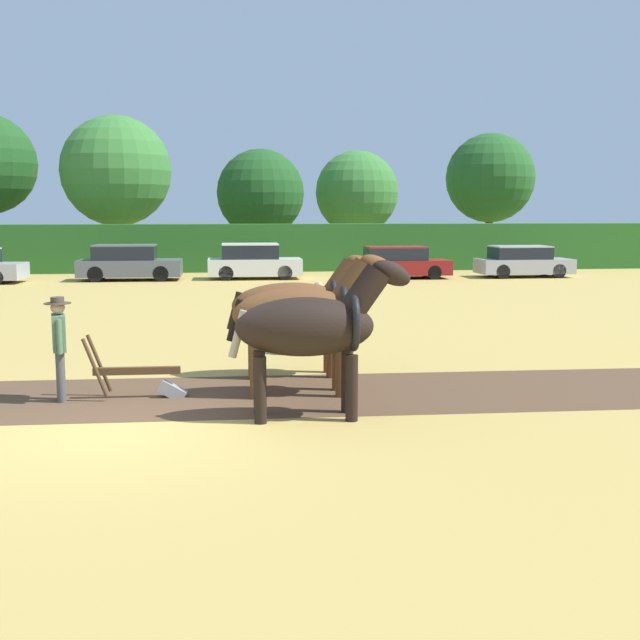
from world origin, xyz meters
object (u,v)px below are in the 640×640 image
tree_far_right (490,178)px  farmer_at_plow (59,341)px  plow (145,378)px  tree_center (116,171)px  parked_car_center_right (253,262)px  parked_car_far_right (523,262)px  farmer_beside_team (318,313)px  draft_horse_trail_left (298,305)px  parked_car_right (399,263)px  tree_center_right (261,193)px  draft_horse_lead_right (304,314)px  tree_right (357,193)px  draft_horse_lead_left (313,327)px  parked_car_center (129,263)px

tree_far_right → farmer_at_plow: (-18.27, -32.84, -3.89)m
plow → tree_center: bearing=99.0°
parked_car_center_right → parked_car_far_right: 12.22m
farmer_beside_team → draft_horse_trail_left: bearing=-113.4°
farmer_at_plow → farmer_beside_team: bearing=26.9°
parked_car_right → parked_car_far_right: size_ratio=1.03×
farmer_beside_team → parked_car_right: farmer_beside_team is taller
tree_far_right → farmer_at_plow: 37.78m
parked_car_far_right → draft_horse_trail_left: bearing=-121.5°
tree_center_right → draft_horse_lead_right: 31.88m
tree_center_right → tree_far_right: (13.45, 1.08, 0.92)m
plow → farmer_beside_team: size_ratio=1.06×
tree_right → parked_car_right: tree_right is taller
farmer_at_plow → tree_center: bearing=83.1°
tree_center → parked_car_center_right: tree_center is taller
draft_horse_lead_left → farmer_at_plow: bearing=159.9°
parked_car_center → farmer_beside_team: bearing=-71.4°
tree_center_right → tree_far_right: bearing=4.6°
farmer_beside_team → parked_car_center: parked_car_center is taller
draft_horse_trail_left → draft_horse_lead_left: bearing=-90.0°
farmer_at_plow → parked_car_center: bearing=81.4°
parked_car_right → parked_car_far_right: (5.77, 0.02, 0.00)m
draft_horse_lead_right → farmer_beside_team: (0.69, 3.74, -0.47)m
farmer_at_plow → parked_car_far_right: (16.21, 22.07, -0.29)m
tree_center → farmer_at_plow: (2.88, -31.31, -4.10)m
tree_right → parked_car_center_right: tree_right is taller
plow → parked_car_right: bearing=68.8°
plow → parked_car_right: size_ratio=0.37×
plow → parked_car_far_right: (14.90, 22.01, 0.37)m
parked_car_far_right → farmer_beside_team: bearing=-123.0°
tree_center_right → parked_car_center: bearing=-123.9°
draft_horse_trail_left → plow: 3.17m
farmer_at_plow → parked_car_far_right: 27.38m
draft_horse_lead_right → parked_car_center_right: size_ratio=0.68×
tree_center_right → parked_car_right: tree_center_right is taller
tree_center → parked_car_right: 16.81m
parked_car_center → parked_car_center_right: size_ratio=1.07×
parked_car_center_right → tree_center: bearing=128.8°
parked_car_far_right → parked_car_center: bearing=177.9°
parked_car_center_right → draft_horse_trail_left: bearing=-89.6°
draft_horse_lead_left → parked_car_center_right: (0.12, 24.12, -0.60)m
tree_center → tree_far_right: size_ratio=1.07×
farmer_beside_team → farmer_at_plow: bearing=-148.0°
tree_center_right → farmer_beside_team: tree_center_right is taller
farmer_at_plow → parked_car_right: (10.45, 22.05, -0.29)m
draft_horse_lead_left → parked_car_center: size_ratio=0.62×
tree_center → tree_center_right: (7.70, 0.44, -1.13)m
tree_far_right → parked_car_far_right: bearing=-100.8°
tree_center → tree_center_right: tree_center is taller
draft_horse_lead_right → plow: draft_horse_lead_right is taller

